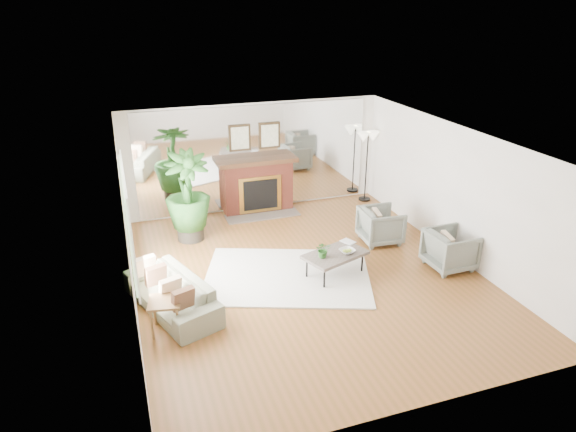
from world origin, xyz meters
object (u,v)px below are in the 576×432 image
object	(u,v)px
coffee_table	(335,255)
sofa	(171,294)
potted_ficus	(188,194)
armchair_back	(381,225)
side_table	(165,306)
armchair_front	(450,250)
floor_lamp	(368,142)
fireplace	(258,184)

from	to	relation	value
coffee_table	sofa	xyz separation A→B (m)	(-2.92, -0.17, -0.12)
coffee_table	potted_ficus	world-z (taller)	potted_ficus
armchair_back	side_table	xyz separation A→B (m)	(-4.52, -1.74, 0.08)
sofa	armchair_front	world-z (taller)	armchair_front
potted_ficus	floor_lamp	bearing A→B (deg)	11.17
fireplace	armchair_front	bearing A→B (deg)	-55.73
fireplace	coffee_table	xyz separation A→B (m)	(0.47, -3.41, -0.25)
armchair_back	floor_lamp	size ratio (longest dim) A/B	0.46
side_table	potted_ficus	world-z (taller)	potted_ficus
floor_lamp	armchair_back	bearing A→B (deg)	-109.11
sofa	floor_lamp	distance (m)	6.30
coffee_table	armchair_back	size ratio (longest dim) A/B	1.59
sofa	side_table	size ratio (longest dim) A/B	3.66
coffee_table	sofa	bearing A→B (deg)	-176.61
floor_lamp	armchair_front	bearing A→B (deg)	-91.57
fireplace	coffee_table	world-z (taller)	fireplace
sofa	armchair_front	distance (m)	5.06
coffee_table	floor_lamp	distance (m)	4.09
armchair_back	floor_lamp	distance (m)	2.63
fireplace	floor_lamp	bearing A→B (deg)	-3.37
armchair_front	fireplace	bearing A→B (deg)	32.88
potted_ficus	floor_lamp	xyz separation A→B (m)	(4.46, 0.88, 0.47)
armchair_back	potted_ficus	distance (m)	3.97
sofa	side_table	bearing A→B (deg)	-35.27
sofa	side_table	distance (m)	0.61
fireplace	floor_lamp	size ratio (longest dim) A/B	1.19
armchair_back	sofa	bearing A→B (deg)	108.92
coffee_table	side_table	xyz separation A→B (m)	(-3.07, -0.74, 0.04)
side_table	armchair_front	bearing A→B (deg)	3.71
armchair_back	armchair_front	xyz separation A→B (m)	(0.68, -1.40, 0.00)
coffee_table	potted_ficus	size ratio (longest dim) A/B	0.67
armchair_back	floor_lamp	xyz separation A→B (m)	(0.78, 2.26, 1.11)
coffee_table	armchair_back	world-z (taller)	armchair_back
sofa	floor_lamp	xyz separation A→B (m)	(5.15, 3.42, 1.18)
sofa	potted_ficus	distance (m)	2.73
potted_ficus	sofa	bearing A→B (deg)	-105.28
coffee_table	floor_lamp	world-z (taller)	floor_lamp
side_table	armchair_back	bearing A→B (deg)	21.04
fireplace	armchair_back	distance (m)	3.10
armchair_front	sofa	bearing A→B (deg)	85.98
armchair_back	armchair_front	world-z (taller)	armchair_front
sofa	floor_lamp	world-z (taller)	floor_lamp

